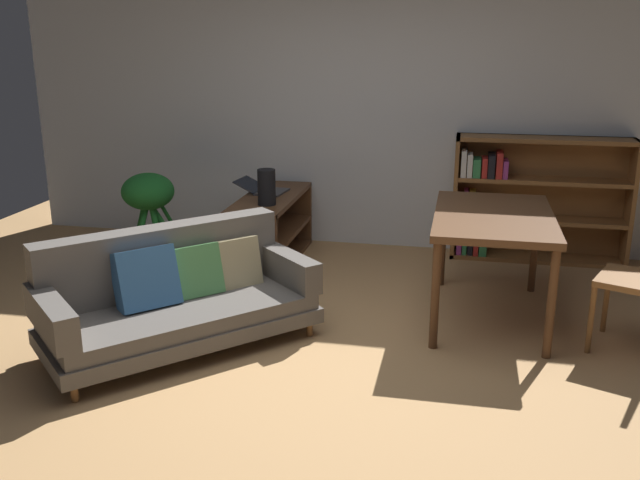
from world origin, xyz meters
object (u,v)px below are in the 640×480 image
at_px(desk_speaker, 267,187).
at_px(open_laptop, 264,189).
at_px(fabric_couch, 176,294).
at_px(dining_table, 493,225).
at_px(bookshelf, 528,199).
at_px(potted_floor_plant, 149,202).
at_px(media_console, 271,230).

bearing_deg(desk_speaker, open_laptop, 109.17).
bearing_deg(fabric_couch, open_laptop, 88.33).
xyz_separation_m(dining_table, bookshelf, (0.35, 1.49, -0.14)).
distance_m(fabric_couch, desk_speaker, 1.53).
bearing_deg(potted_floor_plant, fabric_couch, -60.11).
height_order(open_laptop, bookshelf, bookshelf).
xyz_separation_m(fabric_couch, open_laptop, (0.06, 1.91, 0.29)).
bearing_deg(dining_table, open_laptop, 152.08).
bearing_deg(media_console, open_laptop, 125.28).
bearing_deg(media_console, bookshelf, 14.70).
relative_size(fabric_couch, dining_table, 1.35).
bearing_deg(open_laptop, potted_floor_plant, -163.14).
bearing_deg(bookshelf, fabric_couch, -135.33).
bearing_deg(fabric_couch, desk_speaker, 81.63).
distance_m(potted_floor_plant, bookshelf, 3.39).
height_order(fabric_couch, media_console, fabric_couch).
distance_m(open_laptop, dining_table, 2.23).
distance_m(fabric_couch, bookshelf, 3.36).
bearing_deg(fabric_couch, media_console, 85.10).
xyz_separation_m(potted_floor_plant, bookshelf, (3.31, 0.75, 0.02)).
relative_size(fabric_couch, potted_floor_plant, 2.23).
height_order(media_console, desk_speaker, desk_speaker).
bearing_deg(potted_floor_plant, open_laptop, 16.86).
relative_size(desk_speaker, dining_table, 0.23).
xyz_separation_m(media_console, open_laptop, (-0.10, 0.14, 0.34)).
distance_m(media_console, bookshelf, 2.32).
xyz_separation_m(open_laptop, bookshelf, (2.33, 0.45, -0.08)).
bearing_deg(desk_speaker, potted_floor_plant, 172.12).
bearing_deg(media_console, desk_speaker, -79.03).
distance_m(desk_speaker, dining_table, 1.91).
bearing_deg(desk_speaker, dining_table, -18.03).
xyz_separation_m(desk_speaker, potted_floor_plant, (-1.14, 0.16, -0.22)).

